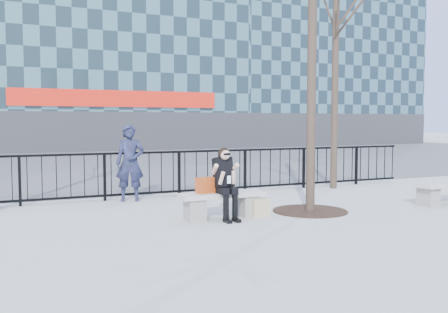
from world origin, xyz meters
name	(u,v)px	position (x,y,z in m)	size (l,w,h in m)	color
ground	(222,218)	(0.00, 0.00, 0.00)	(120.00, 120.00, 0.00)	#9D9C97
street_surface	(89,161)	(0.00, 15.00, 0.00)	(60.00, 23.00, 0.01)	#474747
railing	(171,174)	(0.00, 3.00, 0.55)	(14.00, 0.06, 1.10)	black
building_right	(308,19)	(20.00, 27.00, 10.30)	(16.20, 10.20, 20.60)	slate
tree_grate	(310,211)	(1.90, -0.10, 0.01)	(1.50, 1.50, 0.02)	black
bench_main	(222,202)	(0.00, 0.00, 0.30)	(1.65, 0.46, 0.49)	slate
bench_second	(447,190)	(5.18, -0.56, 0.30)	(1.64, 0.46, 0.49)	slate
seated_woman	(226,184)	(0.00, -0.16, 0.67)	(0.50, 0.64, 1.34)	black
handbag	(206,185)	(-0.32, 0.02, 0.64)	(0.36, 0.17, 0.30)	#A43C14
shopping_bag	(261,208)	(0.71, -0.20, 0.17)	(0.37, 0.13, 0.35)	beige
standing_man	(130,163)	(-1.08, 2.72, 0.87)	(0.64, 0.42, 1.75)	black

